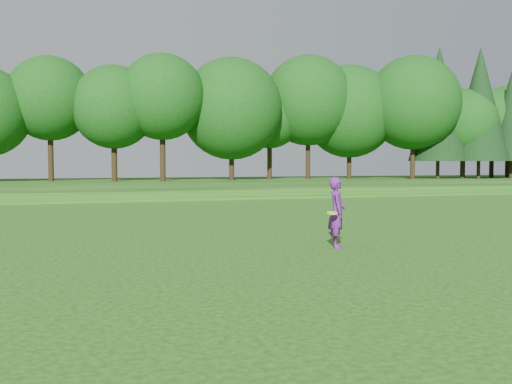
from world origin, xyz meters
name	(u,v)px	position (x,y,z in m)	size (l,w,h in m)	color
ground	(203,253)	(0.00, 0.00, 0.00)	(140.00, 140.00, 0.00)	#13420C
berm	(115,186)	(0.00, 34.00, 0.30)	(130.00, 30.00, 0.60)	#13420C
walking_path	(130,201)	(0.00, 20.00, 0.02)	(130.00, 1.60, 0.04)	gray
treeline	(111,96)	(0.00, 38.00, 8.10)	(104.00, 7.00, 15.00)	#133F0E
woman	(337,212)	(3.62, -0.07, 0.94)	(0.77, 0.91, 1.89)	#611B7D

